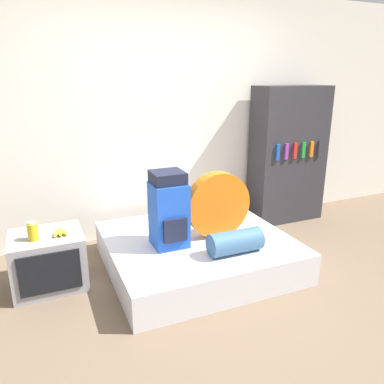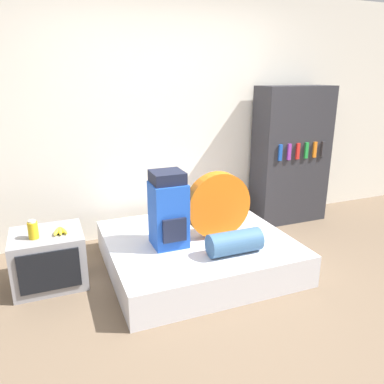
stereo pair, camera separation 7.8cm
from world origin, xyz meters
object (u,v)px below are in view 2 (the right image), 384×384
sleeping_roll (235,242)px  canister (33,230)px  backpack (168,210)px  bookshelf (291,156)px  tent_bag (218,205)px  television (49,259)px

sleeping_roll → canister: 1.66m
backpack → bookshelf: 1.96m
bookshelf → canister: bearing=-168.4°
canister → sleeping_roll: bearing=-18.4°
tent_bag → bookshelf: bearing=29.2°
backpack → television: 1.10m
backpack → bookshelf: (1.80, 0.75, 0.20)m
television → canister: canister is taller
tent_bag → sleeping_roll: bearing=-93.0°
tent_bag → bookshelf: bookshelf is taller
sleeping_roll → tent_bag: bearing=87.0°
backpack → sleeping_roll: bearing=-38.6°
sleeping_roll → canister: canister is taller
tent_bag → canister: 1.59m
canister → bookshelf: (2.90, 0.60, 0.27)m
tent_bag → canister: size_ratio=3.97×
tent_bag → sleeping_roll: size_ratio=1.32×
sleeping_roll → bookshelf: bearing=39.8°
television → canister: size_ratio=3.78×
sleeping_roll → canister: (-1.56, 0.52, 0.15)m
sleeping_roll → television: sleeping_roll is taller
bookshelf → tent_bag: bearing=-150.8°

